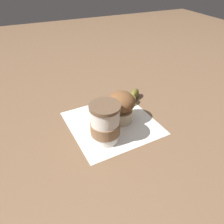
{
  "coord_description": "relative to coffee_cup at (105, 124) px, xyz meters",
  "views": [
    {
      "loc": [
        -0.52,
        0.23,
        0.45
      ],
      "look_at": [
        0.0,
        0.0,
        0.05
      ],
      "focal_mm": 35.0,
      "sensor_mm": 36.0,
      "label": 1
    }
  ],
  "objects": [
    {
      "name": "ground_plane",
      "position": [
        0.06,
        -0.05,
        -0.06
      ],
      "size": [
        3.0,
        3.0,
        0.0
      ],
      "primitive_type": "plane",
      "color": "brown"
    },
    {
      "name": "paper_napkin",
      "position": [
        0.06,
        -0.05,
        -0.06
      ],
      "size": [
        0.29,
        0.29,
        0.0
      ],
      "primitive_type": "cube",
      "rotation": [
        0.0,
        0.0,
        0.07
      ],
      "color": "white",
      "rests_on": "ground_plane"
    },
    {
      "name": "coffee_cup",
      "position": [
        0.0,
        0.0,
        0.0
      ],
      "size": [
        0.09,
        0.09,
        0.12
      ],
      "color": "silver",
      "rests_on": "paper_napkin"
    },
    {
      "name": "banana",
      "position": [
        0.13,
        -0.12,
        -0.04
      ],
      "size": [
        0.11,
        0.21,
        0.04
      ],
      "color": "#D6CC4C",
      "rests_on": "paper_napkin"
    },
    {
      "name": "muffin",
      "position": [
        0.06,
        -0.08,
        0.0
      ],
      "size": [
        0.09,
        0.09,
        0.11
      ],
      "color": "beige",
      "rests_on": "paper_napkin"
    }
  ]
}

